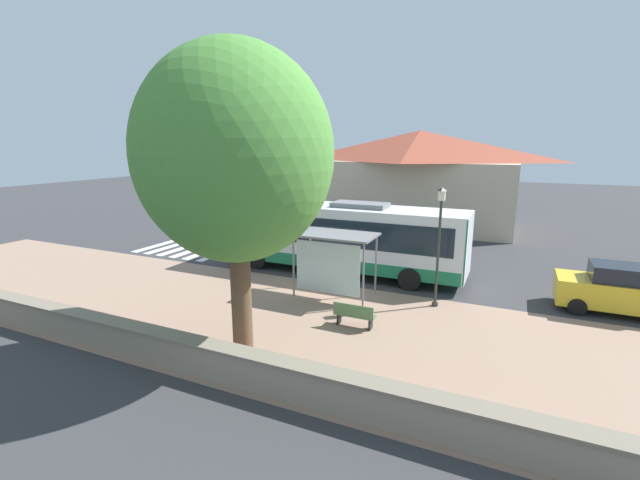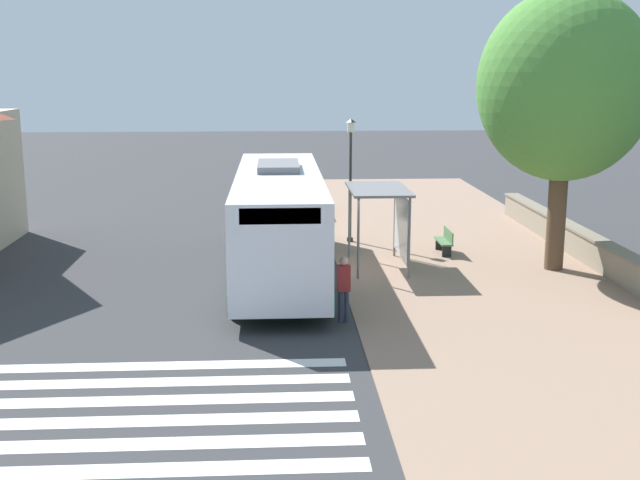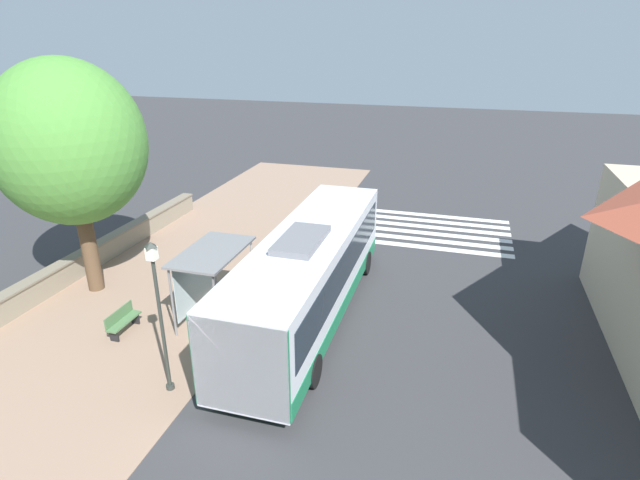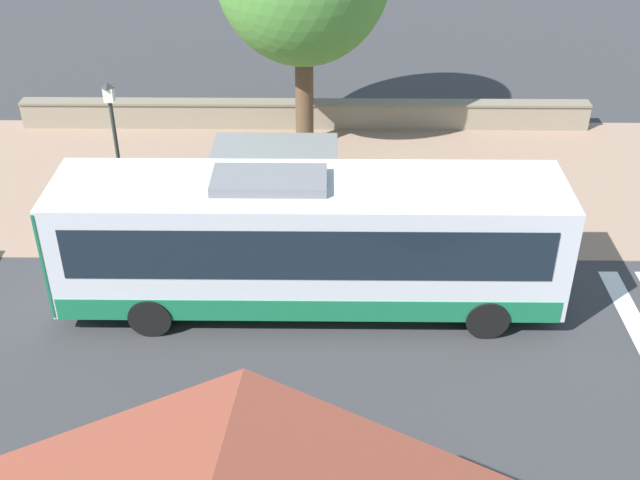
% 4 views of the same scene
% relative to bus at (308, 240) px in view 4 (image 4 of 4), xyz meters
% --- Properties ---
extents(ground_plane, '(120.00, 120.00, 0.00)m').
position_rel_bus_xyz_m(ground_plane, '(-1.93, -0.37, -1.82)').
color(ground_plane, '#353538').
rests_on(ground_plane, ground).
extents(sidewalk_plaza, '(9.00, 44.00, 0.02)m').
position_rel_bus_xyz_m(sidewalk_plaza, '(-6.43, -0.37, -1.81)').
color(sidewalk_plaza, '#937560').
rests_on(sidewalk_plaza, ground).
extents(stone_wall, '(0.60, 20.00, 0.98)m').
position_rel_bus_xyz_m(stone_wall, '(-10.48, -0.37, -1.32)').
color(stone_wall, gray).
rests_on(stone_wall, ground).
extents(bus, '(2.75, 11.74, 3.51)m').
position_rel_bus_xyz_m(bus, '(0.00, 0.00, 0.00)').
color(bus, silver).
rests_on(bus, ground).
extents(bus_shelter, '(1.89, 3.31, 2.65)m').
position_rel_bus_xyz_m(bus_shelter, '(-3.41, -0.95, 0.40)').
color(bus_shelter, slate).
rests_on(bus_shelter, ground).
extents(pedestrian, '(0.34, 0.23, 1.75)m').
position_rel_bus_xyz_m(pedestrian, '(-1.62, 4.85, -0.79)').
color(pedestrian, '#2D3347').
rests_on(pedestrian, ground).
extents(bench, '(0.40, 1.44, 0.88)m').
position_rel_bus_xyz_m(bench, '(-5.88, -2.77, -1.35)').
color(bench, '#4C7247').
rests_on(bench, ground).
extents(street_lamp_near, '(0.28, 0.28, 4.65)m').
position_rel_bus_xyz_m(street_lamp_near, '(-2.71, -4.97, 0.92)').
color(street_lamp_near, '#2D332D').
rests_on(street_lamp_near, ground).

